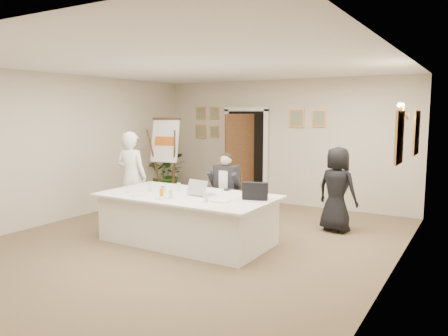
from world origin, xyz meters
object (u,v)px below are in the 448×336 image
standing_woman (337,189)px  laptop_bag (255,191)px  flip_chart (168,166)px  conference_table (187,218)px  laptop (202,186)px  oj_glass (162,193)px  standing_man (131,177)px  potted_palm (167,174)px  paper_stack (221,201)px  steel_jug (163,190)px  seated_man (225,191)px

standing_woman → laptop_bag: size_ratio=3.93×
flip_chart → conference_table: bearing=-45.9°
laptop → oj_glass: laptop is taller
standing_man → potted_palm: 2.58m
laptop → paper_stack: bearing=-23.2°
conference_table → laptop_bag: 1.24m
laptop_bag → oj_glass: laptop_bag is taller
potted_palm → laptop_bag: (3.84, -2.75, 0.35)m
flip_chart → standing_man: (0.34, -1.55, -0.02)m
oj_glass → paper_stack: bearing=7.5°
flip_chart → laptop: 3.05m
laptop → paper_stack: (0.54, -0.31, -0.13)m
conference_table → steel_jug: size_ratio=25.41×
flip_chart → standing_woman: size_ratio=1.29×
oj_glass → laptop_bag: bearing=21.2°
paper_stack → steel_jug: size_ratio=2.40×
flip_chart → paper_stack: bearing=-39.8°
paper_stack → standing_woman: bearing=61.8°
seated_man → laptop: bearing=-70.8°
standing_woman → steel_jug: size_ratio=13.52×
conference_table → seated_man: 1.06m
potted_palm → seated_man: bearing=-34.2°
seated_man → oj_glass: (-0.34, -1.35, 0.15)m
flip_chart → steel_jug: bearing=-53.4°
potted_palm → laptop_bag: potted_palm is taller
conference_table → standing_man: 1.88m
conference_table → laptop: (0.22, 0.10, 0.52)m
seated_man → paper_stack: bearing=-49.9°
paper_stack → oj_glass: oj_glass is taller
seated_man → laptop_bag: (1.01, -0.83, 0.22)m
laptop_bag → steel_jug: (-1.52, -0.29, -0.08)m
paper_stack → oj_glass: size_ratio=2.03×
standing_man → laptop_bag: standing_man is taller
conference_table → seated_man: bearing=84.2°
flip_chart → laptop_bag: bearing=-31.5°
standing_woman → paper_stack: standing_woman is taller
laptop → conference_table: bearing=-147.5°
seated_man → steel_jug: 1.23m
seated_man → standing_woman: (1.76, 0.85, 0.05)m
standing_woman → conference_table: bearing=58.8°
conference_table → potted_palm: size_ratio=2.52×
seated_man → laptop: (0.11, -0.91, 0.22)m
laptop → laptop_bag: (0.90, 0.08, -0.01)m
conference_table → standing_man: standing_man is taller
oj_glass → steel_jug: size_ratio=1.18×
standing_woman → oj_glass: 3.05m
potted_palm → laptop: (2.94, -2.83, 0.36)m
standing_man → laptop: 2.00m
seated_man → steel_jug: (-0.51, -1.11, 0.14)m
potted_palm → oj_glass: 4.12m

